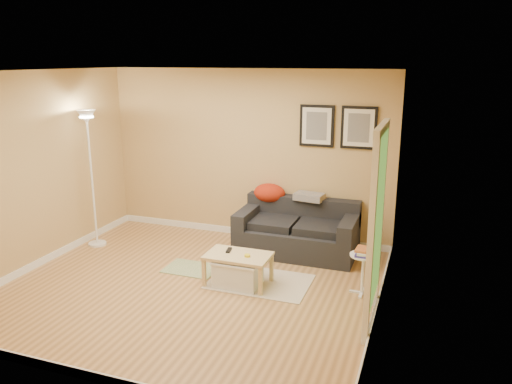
{
  "coord_description": "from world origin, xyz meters",
  "views": [
    {
      "loc": [
        2.67,
        -5.11,
        2.74
      ],
      "look_at": [
        0.55,
        0.85,
        1.05
      ],
      "focal_mm": 35.18,
      "sensor_mm": 36.0,
      "label": 1
    }
  ],
  "objects_px": {
    "storage_bin": "(238,273)",
    "book_stack": "(364,252)",
    "sofa": "(297,228)",
    "coffee_table": "(238,269)",
    "side_table": "(363,274)",
    "floor_lamp": "(92,183)"
  },
  "relations": [
    {
      "from": "storage_bin",
      "to": "book_stack",
      "type": "relative_size",
      "value": 2.27
    },
    {
      "from": "storage_bin",
      "to": "book_stack",
      "type": "height_order",
      "value": "book_stack"
    },
    {
      "from": "sofa",
      "to": "book_stack",
      "type": "height_order",
      "value": "sofa"
    },
    {
      "from": "coffee_table",
      "to": "book_stack",
      "type": "relative_size",
      "value": 3.18
    },
    {
      "from": "side_table",
      "to": "book_stack",
      "type": "relative_size",
      "value": 2.01
    },
    {
      "from": "sofa",
      "to": "coffee_table",
      "type": "relative_size",
      "value": 2.13
    },
    {
      "from": "book_stack",
      "to": "floor_lamp",
      "type": "bearing_deg",
      "value": -169.8
    },
    {
      "from": "sofa",
      "to": "storage_bin",
      "type": "relative_size",
      "value": 2.99
    },
    {
      "from": "sofa",
      "to": "book_stack",
      "type": "relative_size",
      "value": 6.78
    },
    {
      "from": "sofa",
      "to": "floor_lamp",
      "type": "xyz_separation_m",
      "value": [
        -2.93,
        -0.71,
        0.59
      ]
    },
    {
      "from": "book_stack",
      "to": "sofa",
      "type": "bearing_deg",
      "value": 151.4
    },
    {
      "from": "storage_bin",
      "to": "side_table",
      "type": "relative_size",
      "value": 1.13
    },
    {
      "from": "coffee_table",
      "to": "book_stack",
      "type": "bearing_deg",
      "value": 11.51
    },
    {
      "from": "storage_bin",
      "to": "book_stack",
      "type": "bearing_deg",
      "value": 11.12
    },
    {
      "from": "storage_bin",
      "to": "side_table",
      "type": "height_order",
      "value": "side_table"
    },
    {
      "from": "coffee_table",
      "to": "storage_bin",
      "type": "xyz_separation_m",
      "value": [
        0.02,
        -0.05,
        -0.02
      ]
    },
    {
      "from": "side_table",
      "to": "floor_lamp",
      "type": "height_order",
      "value": "floor_lamp"
    },
    {
      "from": "coffee_table",
      "to": "side_table",
      "type": "height_order",
      "value": "side_table"
    },
    {
      "from": "side_table",
      "to": "floor_lamp",
      "type": "bearing_deg",
      "value": 175.54
    },
    {
      "from": "sofa",
      "to": "floor_lamp",
      "type": "bearing_deg",
      "value": -166.47
    },
    {
      "from": "sofa",
      "to": "side_table",
      "type": "height_order",
      "value": "sofa"
    },
    {
      "from": "coffee_table",
      "to": "floor_lamp",
      "type": "bearing_deg",
      "value": 169.54
    }
  ]
}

